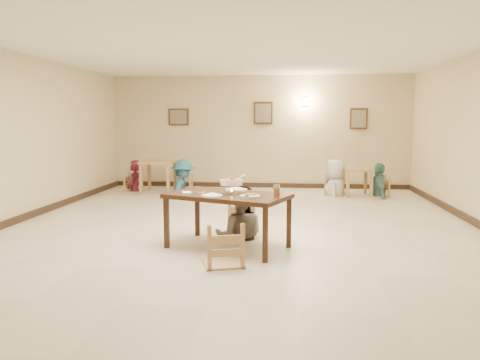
# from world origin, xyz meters

# --- Properties ---
(floor) EXTENTS (10.00, 10.00, 0.00)m
(floor) POSITION_xyz_m (0.00, 0.00, 0.00)
(floor) COLOR beige
(floor) RESTS_ON ground
(ceiling) EXTENTS (10.00, 10.00, 0.00)m
(ceiling) POSITION_xyz_m (0.00, 0.00, 3.00)
(ceiling) COLOR white
(ceiling) RESTS_ON wall_back
(wall_back) EXTENTS (10.00, 0.00, 10.00)m
(wall_back) POSITION_xyz_m (0.00, 5.00, 1.50)
(wall_back) COLOR beige
(wall_back) RESTS_ON floor
(wall_front) EXTENTS (10.00, 0.00, 10.00)m
(wall_front) POSITION_xyz_m (0.00, -5.00, 1.50)
(wall_front) COLOR beige
(wall_front) RESTS_ON floor
(wall_left) EXTENTS (0.00, 10.00, 10.00)m
(wall_left) POSITION_xyz_m (-4.00, 0.00, 1.50)
(wall_left) COLOR beige
(wall_left) RESTS_ON floor
(baseboard_back) EXTENTS (8.00, 0.06, 0.12)m
(baseboard_back) POSITION_xyz_m (0.00, 4.97, 0.06)
(baseboard_back) COLOR #2F1F16
(baseboard_back) RESTS_ON floor
(baseboard_left) EXTENTS (0.06, 10.00, 0.12)m
(baseboard_left) POSITION_xyz_m (-3.97, 0.00, 0.06)
(baseboard_left) COLOR #2F1F16
(baseboard_left) RESTS_ON floor
(picture_a) EXTENTS (0.55, 0.04, 0.45)m
(picture_a) POSITION_xyz_m (-2.20, 4.96, 1.90)
(picture_a) COLOR #392717
(picture_a) RESTS_ON wall_back
(picture_b) EXTENTS (0.50, 0.04, 0.60)m
(picture_b) POSITION_xyz_m (0.10, 4.96, 2.00)
(picture_b) COLOR #392717
(picture_b) RESTS_ON wall_back
(picture_c) EXTENTS (0.45, 0.04, 0.55)m
(picture_c) POSITION_xyz_m (2.60, 4.96, 1.85)
(picture_c) COLOR #392717
(picture_c) RESTS_ON wall_back
(wall_sconce) EXTENTS (0.16, 0.05, 0.22)m
(wall_sconce) POSITION_xyz_m (1.20, 4.96, 2.30)
(wall_sconce) COLOR #FFD88C
(wall_sconce) RESTS_ON wall_back
(main_table) EXTENTS (1.87, 1.47, 0.77)m
(main_table) POSITION_xyz_m (-0.07, -1.18, 0.69)
(main_table) COLOR #392014
(main_table) RESTS_ON floor
(chair_far) EXTENTS (0.48, 0.48, 1.03)m
(chair_far) POSITION_xyz_m (-0.01, -0.48, 0.51)
(chair_far) COLOR tan
(chair_far) RESTS_ON floor
(chair_near) EXTENTS (0.49, 0.49, 1.04)m
(chair_near) POSITION_xyz_m (-0.03, -1.97, 0.52)
(chair_near) COLOR tan
(chair_near) RESTS_ON floor
(main_diner) EXTENTS (0.81, 0.65, 1.61)m
(main_diner) POSITION_xyz_m (0.03, -0.57, 0.80)
(main_diner) COLOR gray
(main_diner) RESTS_ON floor
(curry_warmer) EXTENTS (0.35, 0.31, 0.28)m
(curry_warmer) POSITION_xyz_m (-0.02, -1.20, 0.94)
(curry_warmer) COLOR silver
(curry_warmer) RESTS_ON main_table
(rice_plate_far) EXTENTS (0.32, 0.32, 0.07)m
(rice_plate_far) POSITION_xyz_m (0.01, -0.87, 0.79)
(rice_plate_far) COLOR white
(rice_plate_far) RESTS_ON main_table
(rice_plate_near) EXTENTS (0.28, 0.28, 0.06)m
(rice_plate_near) POSITION_xyz_m (-0.26, -1.45, 0.79)
(rice_plate_near) COLOR white
(rice_plate_near) RESTS_ON main_table
(fried_plate) EXTENTS (0.28, 0.28, 0.06)m
(fried_plate) POSITION_xyz_m (0.26, -1.45, 0.79)
(fried_plate) COLOR white
(fried_plate) RESTS_ON main_table
(chili_dish) EXTENTS (0.11, 0.11, 0.02)m
(chili_dish) POSITION_xyz_m (-0.46, -1.14, 0.78)
(chili_dish) COLOR white
(chili_dish) RESTS_ON main_table
(napkin_cutlery) EXTENTS (0.18, 0.26, 0.03)m
(napkin_cutlery) POSITION_xyz_m (-0.64, -1.27, 0.79)
(napkin_cutlery) COLOR white
(napkin_cutlery) RESTS_ON main_table
(drink_glass) EXTENTS (0.08, 0.08, 0.17)m
(drink_glass) POSITION_xyz_m (0.62, -1.41, 0.85)
(drink_glass) COLOR white
(drink_glass) RESTS_ON main_table
(bg_table_left) EXTENTS (0.81, 0.81, 0.80)m
(bg_table_left) POSITION_xyz_m (-2.47, 3.81, 0.66)
(bg_table_left) COLOR tan
(bg_table_left) RESTS_ON floor
(bg_table_right) EXTENTS (0.72, 0.72, 0.67)m
(bg_table_right) POSITION_xyz_m (2.43, 3.76, 0.54)
(bg_table_right) COLOR tan
(bg_table_right) RESTS_ON floor
(bg_chair_ll) EXTENTS (0.43, 0.43, 0.92)m
(bg_chair_ll) POSITION_xyz_m (-3.11, 3.85, 0.46)
(bg_chair_ll) COLOR tan
(bg_chair_ll) RESTS_ON floor
(bg_chair_lr) EXTENTS (0.42, 0.42, 0.88)m
(bg_chair_lr) POSITION_xyz_m (-1.83, 3.83, 0.44)
(bg_chair_lr) COLOR tan
(bg_chair_lr) RESTS_ON floor
(bg_chair_rl) EXTENTS (0.44, 0.44, 0.94)m
(bg_chair_rl) POSITION_xyz_m (1.92, 3.82, 0.47)
(bg_chair_rl) COLOR tan
(bg_chair_rl) RESTS_ON floor
(bg_chair_rr) EXTENTS (0.44, 0.44, 0.93)m
(bg_chair_rr) POSITION_xyz_m (2.93, 3.70, 0.46)
(bg_chair_rr) COLOR tan
(bg_chair_rr) RESTS_ON floor
(bg_diner_a) EXTENTS (0.40, 0.60, 1.62)m
(bg_diner_a) POSITION_xyz_m (-3.11, 3.85, 0.81)
(bg_diner_a) COLOR #501525
(bg_diner_a) RESTS_ON floor
(bg_diner_b) EXTENTS (0.63, 1.09, 1.68)m
(bg_diner_b) POSITION_xyz_m (-1.83, 3.83, 0.84)
(bg_diner_b) COLOR teal
(bg_diner_b) RESTS_ON floor
(bg_diner_c) EXTENTS (0.70, 0.94, 1.74)m
(bg_diner_c) POSITION_xyz_m (1.92, 3.82, 0.87)
(bg_diner_c) COLOR silver
(bg_diner_c) RESTS_ON floor
(bg_diner_d) EXTENTS (0.47, 0.97, 1.61)m
(bg_diner_d) POSITION_xyz_m (2.93, 3.70, 0.81)
(bg_diner_d) COLOR slate
(bg_diner_d) RESTS_ON floor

